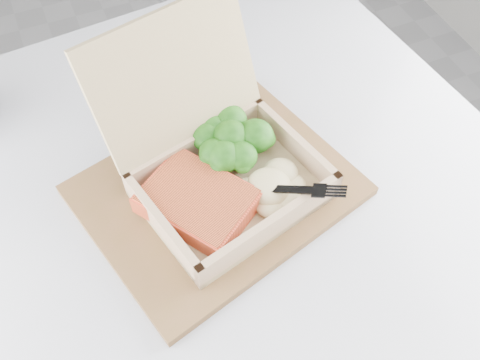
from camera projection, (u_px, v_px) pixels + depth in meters
name	position (u px, v px, depth m)	size (l,w,h in m)	color
cafe_table	(213.00, 284.00, 0.85)	(0.96, 0.96, 0.76)	black
serving_tray	(217.00, 190.00, 0.71)	(0.33, 0.27, 0.01)	brown
takeout_container	(213.00, 153.00, 0.67)	(0.27, 0.28, 0.20)	tan
salmon_fillet	(198.00, 201.00, 0.66)	(0.10, 0.13, 0.03)	#E6492D
broccoli_pile	(231.00, 142.00, 0.71)	(0.11, 0.11, 0.04)	#2E7F1C
mashed_potatoes	(269.00, 187.00, 0.67)	(0.09, 0.08, 0.03)	#C6B780
plastic_fork	(258.00, 186.00, 0.66)	(0.12, 0.10, 0.03)	black
receipt	(177.00, 99.00, 0.81)	(0.07, 0.13, 0.00)	white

